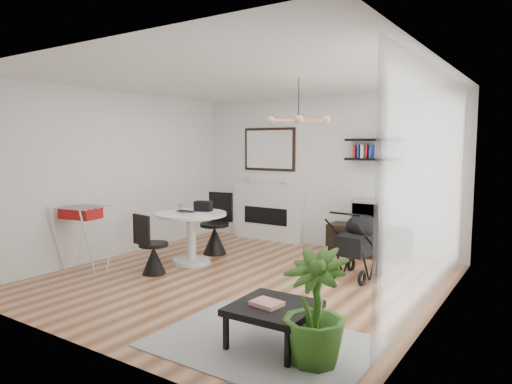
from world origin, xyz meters
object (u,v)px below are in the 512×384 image
Objects in this scene: dining_table at (191,230)px; stroller at (358,247)px; potted_plant at (314,308)px; coffee_table at (274,309)px; tv_console at (368,241)px; crt_tv at (369,213)px; fireplace at (268,205)px; drying_rack at (84,236)px.

dining_table is 2.53m from stroller.
coffee_table is at bearing 166.34° from potted_plant.
crt_tv is (0.01, -0.00, 0.47)m from tv_console.
crt_tv is (2.09, -0.17, 0.03)m from fireplace.
dining_table is 1.11× the size of potted_plant.
tv_console is at bearing 96.98° from coffee_table.
stroller is at bearing -76.33° from tv_console.
drying_rack is at bearing -131.77° from dining_table.
crt_tv is at bearing -4.63° from fireplace.
fireplace is at bearing 175.44° from tv_console.
drying_rack is at bearing -146.18° from stroller.
potted_plant reaches higher than drying_rack.
fireplace is 3.49m from drying_rack.
crt_tv is 3.82m from coffee_table.
stroller is 2.54m from coffee_table.
fireplace is 2.16m from dining_table.
fireplace is at bearing 63.92° from drying_rack.
potted_plant reaches higher than crt_tv.
fireplace is at bearing 154.33° from stroller.
crt_tv is 0.47× the size of dining_table.
coffee_table is at bearing -17.84° from drying_rack.
fireplace is 2.13m from tv_console.
stroller reaches higher than tv_console.
coffee_table is at bearing -83.02° from tv_console.
crt_tv is at bearing 108.17° from stroller.
fireplace is 2.77m from stroller.
potted_plant is (0.92, -3.88, -0.23)m from crt_tv.
fireplace reaches higher than crt_tv.
stroller is (3.46, 1.91, -0.09)m from drying_rack.
stroller reaches higher than coffee_table.
dining_table reaches higher than tv_console.
tv_console reaches higher than coffee_table.
dining_table is at bearing 145.29° from coffee_table.
fireplace is 1.63× the size of tv_console.
drying_rack reaches higher than dining_table.
fireplace reaches higher than drying_rack.
potted_plant reaches higher than dining_table.
crt_tv is at bearing 103.34° from potted_plant.
potted_plant is at bearing -53.44° from fireplace.
tv_console is 2.60× the size of crt_tv.
drying_rack reaches higher than tv_console.
stroller is at bearing 17.23° from dining_table.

